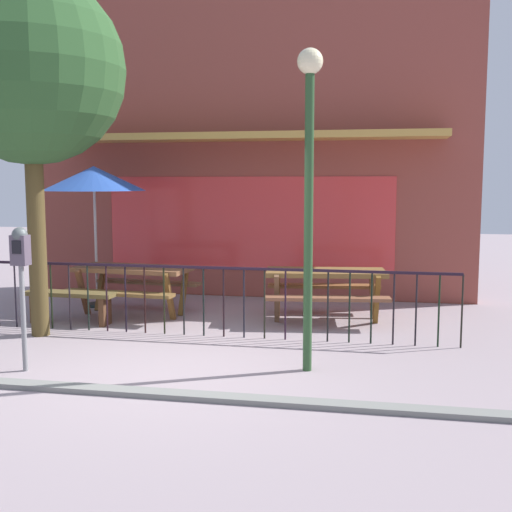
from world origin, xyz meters
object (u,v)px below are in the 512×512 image
at_px(picnic_table_right, 326,281).
at_px(patio_bench, 70,300).
at_px(picnic_table_left, 133,277).
at_px(street_lamp, 309,161).
at_px(patio_umbrella, 94,179).
at_px(street_tree, 30,71).
at_px(parking_meter_near, 21,261).

xyz_separation_m(picnic_table_right, patio_bench, (-3.73, -0.93, -0.26)).
distance_m(picnic_table_left, street_lamp, 4.27).
distance_m(patio_umbrella, patio_bench, 2.23).
xyz_separation_m(street_tree, street_lamp, (3.80, -0.94, -1.22)).
bearing_deg(picnic_table_left, patio_bench, -132.53).
distance_m(patio_umbrella, parking_meter_near, 3.81).
xyz_separation_m(picnic_table_right, street_lamp, (0.01, -2.62, 1.73)).
bearing_deg(patio_umbrella, patio_bench, -82.30).
height_order(parking_meter_near, street_tree, street_tree).
height_order(parking_meter_near, street_lamp, street_lamp).
bearing_deg(street_tree, patio_umbrella, 93.04).
bearing_deg(parking_meter_near, patio_bench, 105.20).
bearing_deg(picnic_table_left, parking_meter_near, -91.29).
bearing_deg(street_lamp, patio_umbrella, 142.59).
relative_size(picnic_table_left, parking_meter_near, 1.18).
height_order(picnic_table_left, patio_bench, picnic_table_left).
height_order(picnic_table_left, parking_meter_near, parking_meter_near).
distance_m(picnic_table_right, patio_bench, 3.85).
xyz_separation_m(patio_umbrella, street_lamp, (3.91, -2.99, 0.19)).
distance_m(picnic_table_left, patio_umbrella, 1.85).
relative_size(picnic_table_right, parking_meter_near, 1.21).
bearing_deg(parking_meter_near, street_lamp, 11.26).
bearing_deg(street_lamp, patio_bench, 155.67).
xyz_separation_m(picnic_table_left, patio_bench, (-0.70, -0.76, -0.26)).
distance_m(picnic_table_left, parking_meter_near, 3.13).
relative_size(patio_umbrella, patio_bench, 1.68).
height_order(patio_umbrella, patio_bench, patio_umbrella).
relative_size(patio_bench, street_lamp, 0.40).
bearing_deg(picnic_table_left, patio_umbrella, 148.12).
distance_m(patio_bench, parking_meter_near, 2.56).
distance_m(picnic_table_right, parking_meter_near, 4.53).
distance_m(picnic_table_right, street_tree, 5.09).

